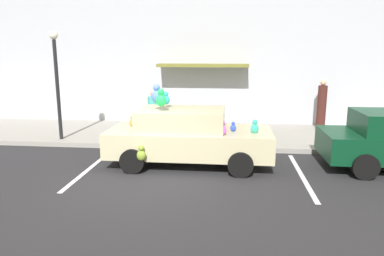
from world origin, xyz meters
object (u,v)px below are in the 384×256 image
Objects in this scene: pedestrian_near_shopfront at (322,106)px; pedestrian_walking_past at (154,118)px; teddy_bear_on_sidewalk at (161,129)px; street_lamp_post at (56,74)px; plush_covered_car at (187,136)px.

pedestrian_walking_past is (-6.02, -2.72, -0.10)m from pedestrian_near_shopfront.
street_lamp_post reaches higher than teddy_bear_on_sidewalk.
pedestrian_walking_past is (-1.35, 1.95, 0.12)m from plush_covered_car.
pedestrian_near_shopfront is 1.11× the size of pedestrian_walking_past.
street_lamp_post is 9.75m from pedestrian_near_shopfront.
pedestrian_walking_past is at bearing 1.35° from street_lamp_post.
plush_covered_car reaches higher than pedestrian_near_shopfront.
teddy_bear_on_sidewalk is at bearing 68.91° from pedestrian_walking_past.
teddy_bear_on_sidewalk is 3.91m from street_lamp_post.
pedestrian_near_shopfront is (4.67, 4.66, 0.23)m from plush_covered_car.
pedestrian_walking_past is (-0.15, -0.39, 0.47)m from teddy_bear_on_sidewalk.
pedestrian_near_shopfront reaches higher than teddy_bear_on_sidewalk.
street_lamp_post reaches higher than pedestrian_near_shopfront.
teddy_bear_on_sidewalk is 6.33m from pedestrian_near_shopfront.
plush_covered_car reaches higher than teddy_bear_on_sidewalk.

